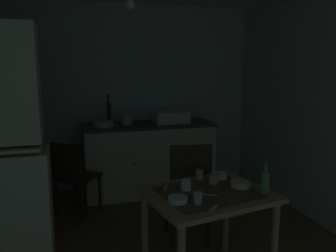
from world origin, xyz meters
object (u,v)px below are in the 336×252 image
Objects in this scene: sink_basin at (171,117)px; chair_by_counter at (74,176)px; mixing_bowl_counter at (103,124)px; dining_table at (208,206)px; teacup_cream at (214,179)px; hand_pump at (109,112)px; serving_bowl_wide at (240,184)px; glass_bottle at (265,181)px; chair_far_side at (188,192)px.

sink_basin reaches higher than chair_by_counter.
dining_table is at bearing -73.96° from mixing_bowl_counter.
dining_table is 0.26m from teacup_cream.
hand_pump is at bearing 103.09° from dining_table.
dining_table is at bearing -98.96° from sink_basin.
teacup_cream is at bearing -69.08° from mixing_bowl_counter.
chair_by_counter is 5.48× the size of serving_bowl_wide.
sink_basin is at bearing 92.04° from glass_bottle.
chair_far_side is 1.15× the size of chair_by_counter.
mixing_bowl_counter is 0.30× the size of chair_by_counter.
chair_far_side is at bearing 84.74° from dining_table.
glass_bottle is at bearing -50.75° from chair_by_counter.
teacup_cream is at bearing 131.42° from glass_bottle.
chair_by_counter is (-0.38, -0.46, -0.49)m from mixing_bowl_counter.
hand_pump is at bearing 176.76° from sink_basin.
glass_bottle is (0.96, -2.11, -0.13)m from mixing_bowl_counter.
serving_bowl_wide is (0.24, -0.55, 0.24)m from chair_far_side.
mixing_bowl_counter is at bearing -176.77° from sink_basin.
hand_pump is 2.19m from serving_bowl_wide.
mixing_bowl_counter is at bearing 113.97° from serving_bowl_wide.
dining_table is 1.04× the size of chair_far_side.
mixing_bowl_counter reaches higher than chair_by_counter.
sink_basin is 1.47m from chair_by_counter.
sink_basin is 1.13× the size of hand_pump.
teacup_cream is (-0.17, 0.13, 0.02)m from serving_bowl_wide.
mixing_bowl_counter reaches higher than serving_bowl_wide.
teacup_cream is (0.07, -0.42, 0.26)m from chair_far_side.
serving_bowl_wide is (1.24, -1.47, 0.29)m from chair_by_counter.
dining_table is 0.47m from glass_bottle.
teacup_cream reaches higher than dining_table.
chair_by_counter is at bearing -158.04° from sink_basin.
mixing_bowl_counter is 2.12m from serving_bowl_wide.
chair_far_side is 0.50m from teacup_cream.
hand_pump is 2.17m from dining_table.
serving_bowl_wide is 0.22m from glass_bottle.
hand_pump reaches higher than teacup_cream.
chair_by_counter is at bearing 129.25° from glass_bottle.
mixing_bowl_counter reaches higher than dining_table.
dining_table is 12.37× the size of teacup_cream.
serving_bowl_wide is at bearing 120.12° from glass_bottle.
chair_by_counter is (-0.47, -0.56, -0.62)m from hand_pump.
hand_pump reaches higher than dining_table.
serving_bowl_wide is 0.65× the size of glass_bottle.
dining_table is at bearing -76.91° from hand_pump.
hand_pump is at bearing 110.86° from serving_bowl_wide.
sink_basin is at bearing 21.96° from chair_by_counter.
sink_basin is 0.52× the size of chair_by_counter.
sink_basin is 2.83× the size of serving_bowl_wide.
sink_basin is at bearing 83.89° from teacup_cream.
glass_bottle is at bearing -59.88° from serving_bowl_wide.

